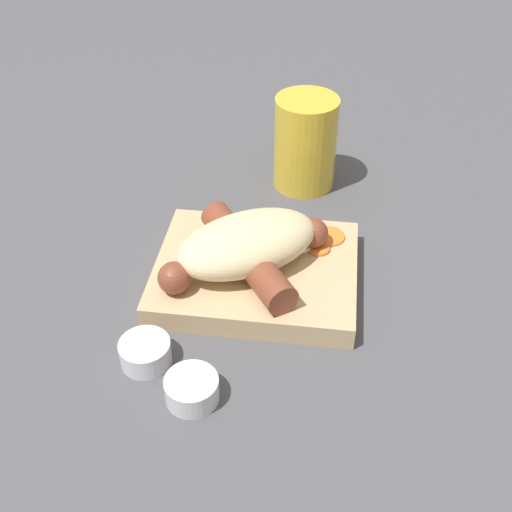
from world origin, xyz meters
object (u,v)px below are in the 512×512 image
(condiment_cup_far, at_px, (192,390))
(drink_glass, at_px, (305,143))
(sausage, at_px, (246,255))
(bread_roll, at_px, (247,245))
(condiment_cup_near, at_px, (145,353))
(food_tray, at_px, (256,272))

(condiment_cup_far, relative_size, drink_glass, 0.41)
(sausage, bearing_deg, bread_roll, -88.25)
(bread_roll, distance_m, condiment_cup_near, 0.15)
(condiment_cup_near, relative_size, drink_glass, 0.41)
(condiment_cup_far, bearing_deg, sausage, -99.82)
(food_tray, height_order, bread_roll, bread_roll)
(bread_roll, distance_m, drink_glass, 0.21)
(food_tray, xyz_separation_m, bread_roll, (0.01, 0.00, 0.04))
(condiment_cup_near, xyz_separation_m, drink_glass, (-0.12, -0.33, 0.05))
(bread_roll, distance_m, condiment_cup_far, 0.17)
(condiment_cup_near, distance_m, drink_glass, 0.35)
(bread_roll, bearing_deg, condiment_cup_near, 57.19)
(sausage, height_order, condiment_cup_far, sausage)
(food_tray, bearing_deg, condiment_cup_far, 77.54)
(bread_roll, xyz_separation_m, drink_glass, (-0.04, -0.20, 0.01))
(condiment_cup_near, bearing_deg, food_tray, -125.10)
(food_tray, xyz_separation_m, condiment_cup_near, (0.09, 0.13, -0.00))
(sausage, xyz_separation_m, condiment_cup_near, (0.08, 0.12, -0.03))
(sausage, bearing_deg, condiment_cup_near, 56.23)
(food_tray, distance_m, drink_glass, 0.21)
(condiment_cup_near, height_order, condiment_cup_far, same)
(sausage, bearing_deg, condiment_cup_far, 80.18)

